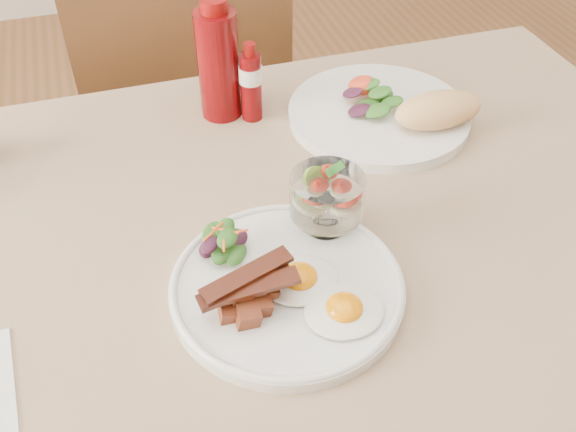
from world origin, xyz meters
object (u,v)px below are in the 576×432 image
at_px(fruit_cup, 327,196).
at_px(ketchup_bottle, 218,63).
at_px(main_plate, 287,288).
at_px(hot_sauce_bottle, 251,83).
at_px(chair_far, 187,117).
at_px(table, 265,289).
at_px(second_plate, 392,111).

relative_size(fruit_cup, ketchup_bottle, 0.49).
xyz_separation_m(main_plate, hot_sauce_bottle, (0.06, 0.37, 0.06)).
xyz_separation_m(chair_far, fruit_cup, (0.08, -0.67, 0.30)).
xyz_separation_m(ketchup_bottle, hot_sauce_bottle, (0.04, -0.03, -0.03)).
distance_m(table, chair_far, 0.68).
distance_m(table, hot_sauce_bottle, 0.33).
distance_m(chair_far, main_plate, 0.79).
height_order(main_plate, fruit_cup, fruit_cup).
bearing_deg(ketchup_bottle, table, -93.33).
relative_size(second_plate, ketchup_bottle, 1.51).
bearing_deg(main_plate, second_plate, 47.69).
relative_size(second_plate, hot_sauce_bottle, 2.23).
distance_m(main_plate, hot_sauce_bottle, 0.38).
bearing_deg(chair_far, second_plate, -59.20).
height_order(table, second_plate, second_plate).
xyz_separation_m(fruit_cup, hot_sauce_bottle, (-0.02, 0.30, -0.00)).
bearing_deg(main_plate, chair_far, 90.36).
xyz_separation_m(chair_far, hot_sauce_bottle, (0.06, -0.38, 0.29)).
bearing_deg(hot_sauce_bottle, table, -102.23).
distance_m(fruit_cup, second_plate, 0.29).
bearing_deg(main_plate, fruit_cup, 45.74).
bearing_deg(chair_far, ketchup_bottle, -87.01).
bearing_deg(ketchup_bottle, main_plate, -91.93).
bearing_deg(main_plate, ketchup_bottle, 88.07).
bearing_deg(second_plate, fruit_cup, -131.57).
height_order(table, main_plate, main_plate).
bearing_deg(table, hot_sauce_bottle, 77.77).
xyz_separation_m(fruit_cup, second_plate, (0.19, 0.22, -0.05)).
relative_size(fruit_cup, second_plate, 0.32).
bearing_deg(hot_sauce_bottle, chair_far, 99.33).
relative_size(chair_far, hot_sauce_bottle, 7.09).
xyz_separation_m(chair_far, ketchup_bottle, (0.02, -0.35, 0.32)).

